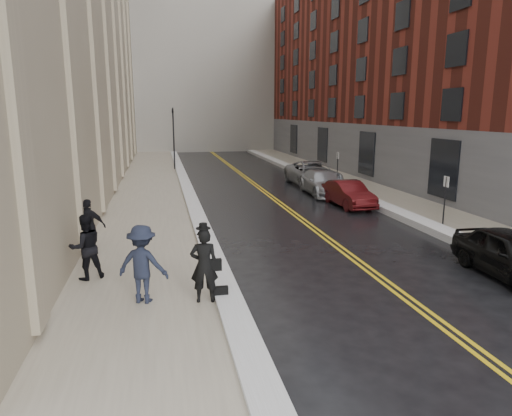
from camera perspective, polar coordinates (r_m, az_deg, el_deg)
name	(u,v)px	position (r m, az deg, el deg)	size (l,w,h in m)	color
ground	(339,333)	(10.73, 10.39, -15.16)	(160.00, 160.00, 0.00)	black
sidewalk_left	(148,202)	(25.27, -13.32, 0.70)	(4.00, 64.00, 0.15)	gray
sidewalk_right	(379,193)	(28.30, 15.14, 1.78)	(3.00, 64.00, 0.15)	gray
lane_stripe_a	(272,199)	(26.01, 2.01, 1.17)	(0.12, 64.00, 0.01)	gold
lane_stripe_b	(276,199)	(26.07, 2.52, 1.19)	(0.12, 64.00, 0.01)	gold
snow_ridge_left	(191,200)	(25.30, -8.11, 1.04)	(0.70, 60.80, 0.26)	white
snow_ridge_right	(350,193)	(27.51, 11.71, 1.82)	(0.85, 60.80, 0.30)	white
building_right	(448,55)	(38.48, 22.84, 17.21)	(14.00, 50.00, 18.00)	maroon
tower_far_right	(269,1)	(78.78, 1.61, 24.48)	(22.00, 18.00, 44.00)	slate
traffic_signal	(174,134)	(38.87, -10.27, 9.12)	(0.18, 0.15, 5.20)	black
parking_sign_near	(445,197)	(20.75, 22.55, 1.30)	(0.06, 0.35, 2.23)	black
parking_sign_far	(338,165)	(31.27, 10.16, 5.31)	(0.06, 0.35, 2.23)	black
car_maroon	(348,194)	(24.27, 11.47, 1.74)	(1.41, 4.04, 1.33)	#440C0E
car_silver_near	(323,183)	(27.58, 8.35, 3.16)	(2.00, 4.92, 1.43)	#999BA0
car_silver_far	(313,174)	(30.76, 7.13, 4.26)	(2.67, 5.78, 1.61)	#A0A2A8
pedestrian_main	(204,265)	(11.52, -6.51, -7.15)	(0.69, 0.46, 1.90)	black
pedestrian_a	(86,247)	(13.85, -20.50, -4.58)	(0.92, 0.72, 1.89)	black
pedestrian_b	(142,264)	(11.77, -14.00, -6.81)	(1.28, 0.74, 1.99)	#1A1E2F
pedestrian_c	(89,227)	(16.31, -20.13, -2.19)	(1.09, 0.45, 1.86)	black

